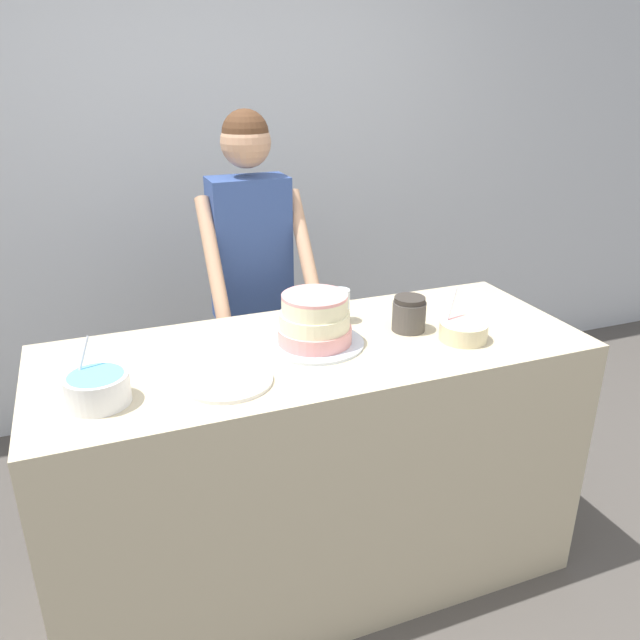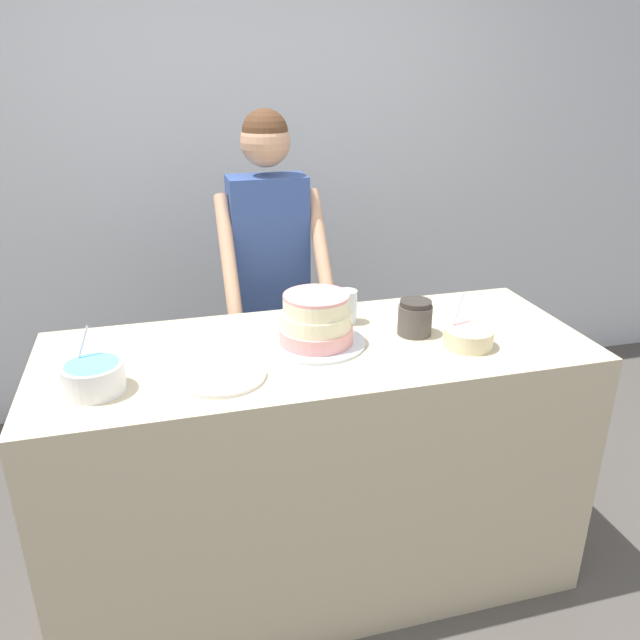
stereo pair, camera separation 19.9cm
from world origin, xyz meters
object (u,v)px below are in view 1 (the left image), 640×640
at_px(frosting_bowl_pink, 463,330).
at_px(ceramic_plate, 227,380).
at_px(frosting_bowl_blue, 97,388).
at_px(person_baker, 252,264).
at_px(drinking_glass, 340,306).
at_px(cake, 315,322).
at_px(stoneware_jar, 409,314).

bearing_deg(frosting_bowl_pink, ceramic_plate, -179.24).
height_order(frosting_bowl_blue, frosting_bowl_pink, frosting_bowl_blue).
bearing_deg(person_baker, ceramic_plate, -110.25).
distance_m(person_baker, drinking_glass, 0.56).
distance_m(frosting_bowl_pink, drinking_glass, 0.44).
bearing_deg(drinking_glass, ceramic_plate, -147.69).
bearing_deg(frosting_bowl_blue, ceramic_plate, -1.49).
xyz_separation_m(frosting_bowl_blue, ceramic_plate, (0.36, -0.01, -0.04)).
xyz_separation_m(frosting_bowl_blue, drinking_glass, (0.85, 0.30, 0.01)).
xyz_separation_m(cake, stoneware_jar, (0.35, -0.01, -0.02)).
relative_size(drinking_glass, ceramic_plate, 0.45).
height_order(person_baker, frosting_bowl_blue, person_baker).
height_order(drinking_glass, ceramic_plate, drinking_glass).
distance_m(person_baker, frosting_bowl_blue, 1.06).
distance_m(cake, ceramic_plate, 0.38).
xyz_separation_m(ceramic_plate, stoneware_jar, (0.68, 0.15, 0.05)).
height_order(frosting_bowl_pink, drinking_glass, frosting_bowl_pink).
bearing_deg(frosting_bowl_pink, drinking_glass, 137.61).
distance_m(frosting_bowl_pink, ceramic_plate, 0.82).
height_order(person_baker, ceramic_plate, person_baker).
relative_size(person_baker, drinking_glass, 13.62).
bearing_deg(person_baker, stoneware_jar, -61.16).
relative_size(frosting_bowl_pink, drinking_glass, 1.33).
distance_m(frosting_bowl_blue, ceramic_plate, 0.36).
bearing_deg(frosting_bowl_blue, drinking_glass, 19.53).
bearing_deg(stoneware_jar, person_baker, 118.84).
bearing_deg(cake, person_baker, 92.37).
height_order(drinking_glass, stoneware_jar, same).
bearing_deg(frosting_bowl_blue, stoneware_jar, 7.77).
relative_size(cake, frosting_bowl_pink, 2.02).
relative_size(frosting_bowl_pink, stoneware_jar, 1.33).
bearing_deg(ceramic_plate, drinking_glass, 32.31).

